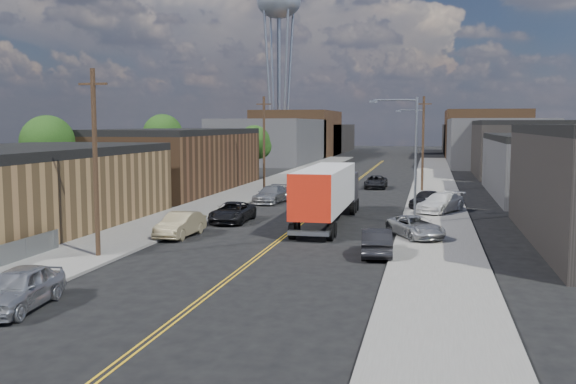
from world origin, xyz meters
The scene contains 33 objects.
ground centered at (0.00, 60.00, 0.00)m, with size 260.00×260.00×0.00m, color black.
centerline centered at (0.00, 45.00, 0.01)m, with size 0.32×120.00×0.01m, color gold.
sidewalk_left centered at (-9.50, 45.00, 0.07)m, with size 5.00×140.00×0.15m, color slate.
sidewalk_right centered at (9.50, 45.00, 0.07)m, with size 5.00×140.00×0.15m, color slate.
warehouse_tan centered at (-18.00, 18.00, 2.80)m, with size 12.00×22.00×5.60m.
warehouse_brown centered at (-18.00, 44.00, 3.30)m, with size 12.00×26.00×6.60m.
industrial_right_b centered at (22.00, 46.00, 3.05)m, with size 14.00×24.00×6.10m.
industrial_right_c centered at (22.00, 72.00, 3.80)m, with size 14.00×22.00×7.60m.
skyline_left_a centered at (-20.00, 95.00, 4.00)m, with size 16.00×30.00×8.00m, color #313133.
skyline_right_a centered at (20.00, 95.00, 4.00)m, with size 16.00×30.00×8.00m, color #313133.
skyline_left_b centered at (-20.00, 120.00, 5.00)m, with size 16.00×26.00×10.00m, color #4A311D.
skyline_right_b centered at (20.00, 120.00, 5.00)m, with size 16.00×26.00×10.00m, color #4A311D.
skyline_left_c centered at (-20.00, 140.00, 3.50)m, with size 16.00×40.00×7.00m, color black.
skyline_right_c centered at (20.00, 140.00, 3.50)m, with size 16.00×40.00×7.00m, color black.
water_tower centered at (-22.00, 110.00, 30.65)m, with size 9.00×9.00×36.90m.
streetlight_near centered at (7.60, 25.00, 5.33)m, with size 3.39×0.25×9.00m.
streetlight_far centered at (7.60, 60.00, 5.33)m, with size 3.39×0.25×9.00m.
utility_pole_left_near centered at (-8.20, 10.00, 5.14)m, with size 1.60×0.26×10.00m.
utility_pole_left_far centered at (-8.20, 45.00, 5.14)m, with size 1.60×0.26×10.00m.
utility_pole_right centered at (8.20, 48.00, 5.14)m, with size 1.60×0.26×10.00m.
tree_left_near centered at (-23.94, 30.00, 5.18)m, with size 4.85×4.76×7.91m.
tree_left_mid centered at (-23.94, 55.00, 5.48)m, with size 5.10×5.04×8.37m.
tree_left_far centered at (-13.94, 62.00, 4.57)m, with size 4.35×4.20×6.97m.
semi_truck centered at (1.93, 24.69, 2.35)m, with size 2.74×15.77×4.13m.
car_left_a centered at (-6.40, 0.69, 0.83)m, with size 1.95×4.86×1.66m, color #ADAFB2.
car_left_b centered at (-6.40, 17.08, 0.78)m, with size 1.64×4.71×1.55m, color #928460.
car_left_c centered at (-5.00, 23.59, 0.73)m, with size 2.43×5.26×1.46m, color black.
car_left_d centered at (-5.00, 35.32, 0.77)m, with size 2.15×5.30×1.54m, color gray.
car_right_oncoming centered at (6.23, 13.87, 0.76)m, with size 1.61×4.62×1.52m, color black.
car_right_lot_a centered at (8.20, 19.31, 0.81)m, with size 2.18×4.73×1.32m, color #A1A3A6.
car_right_lot_b centered at (9.87, 31.34, 0.91)m, with size 2.13×5.25×1.52m, color silver.
car_right_lot_c centered at (8.71, 34.00, 0.88)m, with size 1.73×4.31×1.47m, color black.
car_ahead_truck centered at (3.13, 50.80, 0.70)m, with size 2.32×5.03×1.40m, color black.
Camera 1 is at (8.99, -20.63, 7.13)m, focal length 40.00 mm.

